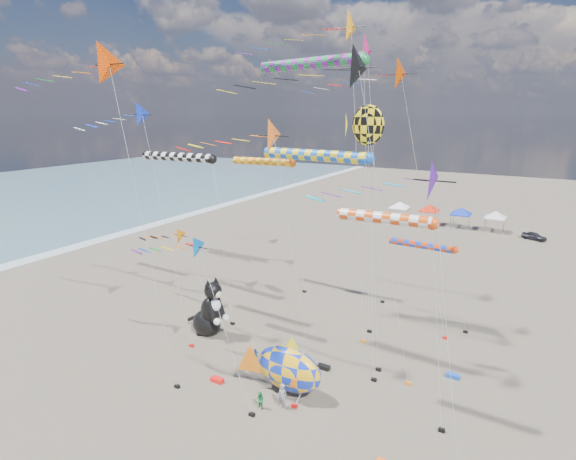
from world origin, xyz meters
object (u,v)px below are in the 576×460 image
Objects in this scene: fish_inflatable at (288,369)px; cat_inflatable at (209,306)px; person_adult at (282,397)px; child_blue at (255,355)px; parked_car at (534,236)px; child_green at (260,401)px.

cat_inflatable is at bearing 158.60° from fish_inflatable.
fish_inflatable is 3.72× the size of person_adult.
fish_inflatable is at bearing -60.97° from child_blue.
cat_inflatable is 51.24m from parked_car.
fish_inflatable reaches higher than child_green.
child_blue is at bearing 151.51° from fish_inflatable.
fish_inflatable is (9.82, -3.85, -0.69)m from cat_inflatable.
fish_inflatable is at bearing 87.90° from child_green.
child_green is at bearing -85.33° from child_blue.
cat_inflatable is at bearing 131.69° from child_blue.
cat_inflatable is 0.82× the size of fish_inflatable.
fish_inflatable is 1.87× the size of parked_car.
child_green is at bearing -172.17° from parked_car.
parked_car is at bearing 72.38° from cat_inflatable.
cat_inflatable reaches higher than child_green.
person_adult is 1.42m from child_green.
person_adult reaches higher than child_blue.
child_green is 53.82m from parked_car.
parked_car is at bearing 91.39° from child_green.
fish_inflatable is 51.48m from parked_car.
child_blue is at bearing -7.56° from cat_inflatable.
cat_inflatable is 1.54× the size of parked_car.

